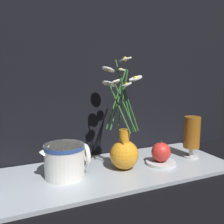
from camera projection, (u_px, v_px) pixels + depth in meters
ground_plane at (107, 174)px, 0.84m from camera, size 6.00×6.00×0.00m
shelf at (107, 172)px, 0.84m from camera, size 0.87×0.32×0.01m
backdrop_wall at (88, 12)px, 0.91m from camera, size 1.37×0.02×1.10m
vase_with_flowers at (124, 148)px, 0.84m from camera, size 0.14×0.20×0.37m
ceramic_pitcher at (65, 159)px, 0.78m from camera, size 0.15×0.13×0.12m
tea_glass at (192, 134)px, 0.95m from camera, size 0.06×0.06×0.16m
saucer_plate at (161, 163)px, 0.89m from camera, size 0.10×0.10×0.01m
orange_fruit at (161, 152)px, 0.88m from camera, size 0.07×0.07×0.08m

